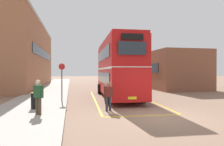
# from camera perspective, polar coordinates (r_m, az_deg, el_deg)

# --- Properties ---
(ground_plane) EXTENTS (135.60, 135.60, 0.00)m
(ground_plane) POSITION_cam_1_polar(r_m,az_deg,el_deg) (23.92, -1.45, -4.84)
(ground_plane) COLOR #846651
(sidewalk_left) EXTENTS (4.00, 57.60, 0.14)m
(sidewalk_left) POSITION_cam_1_polar(r_m,az_deg,el_deg) (26.03, -16.69, -4.27)
(sidewalk_left) COLOR #A39E93
(sidewalk_left) RESTS_ON ground
(brick_building_left) EXTENTS (6.99, 22.85, 8.89)m
(brick_building_left) POSITION_cam_1_polar(r_m,az_deg,el_deg) (31.16, -25.28, 4.54)
(brick_building_left) COLOR #9E6647
(brick_building_left) RESTS_ON ground
(depot_building_right) EXTENTS (6.10, 15.17, 4.72)m
(depot_building_right) POSITION_cam_1_polar(r_m,az_deg,el_deg) (29.66, 13.77, 0.75)
(depot_building_right) COLOR brown
(depot_building_right) RESTS_ON ground
(double_decker_bus) EXTENTS (3.20, 10.07, 4.75)m
(double_decker_bus) POSITION_cam_1_polar(r_m,az_deg,el_deg) (16.78, 1.59, 1.49)
(double_decker_bus) COLOR black
(double_decker_bus) RESTS_ON ground
(single_deck_bus) EXTENTS (3.32, 9.02, 3.02)m
(single_deck_bus) POSITION_cam_1_polar(r_m,az_deg,el_deg) (37.48, 0.96, -0.40)
(single_deck_bus) COLOR black
(single_deck_bus) RESTS_ON ground
(pedestrian_boarding) EXTENTS (0.53, 0.34, 1.63)m
(pedestrian_boarding) POSITION_cam_1_polar(r_m,az_deg,el_deg) (11.19, -1.03, -6.10)
(pedestrian_boarding) COLOR #2D2D38
(pedestrian_boarding) RESTS_ON ground
(pedestrian_waiting_near) EXTENTS (0.50, 0.48, 1.67)m
(pedestrian_waiting_near) POSITION_cam_1_polar(r_m,az_deg,el_deg) (10.23, -20.31, -5.82)
(pedestrian_waiting_near) COLOR #473828
(pedestrian_waiting_near) RESTS_ON sidewalk_left
(litter_bin) EXTENTS (0.47, 0.47, 0.90)m
(litter_bin) POSITION_cam_1_polar(r_m,az_deg,el_deg) (12.02, -21.12, -7.33)
(litter_bin) COLOR black
(litter_bin) RESTS_ON sidewalk_left
(bus_stop_sign) EXTENTS (0.44, 0.10, 2.63)m
(bus_stop_sign) POSITION_cam_1_polar(r_m,az_deg,el_deg) (14.42, -14.15, -1.50)
(bus_stop_sign) COLOR #4C4C51
(bus_stop_sign) RESTS_ON sidewalk_left
(bay_marking_yellow) EXTENTS (4.82, 12.18, 0.01)m
(bay_marking_yellow) POSITION_cam_1_polar(r_m,az_deg,el_deg) (15.11, 3.06, -7.95)
(bay_marking_yellow) COLOR gold
(bay_marking_yellow) RESTS_ON ground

